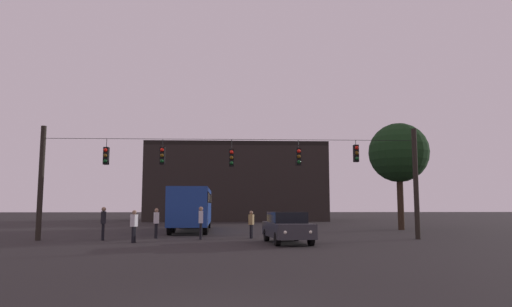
% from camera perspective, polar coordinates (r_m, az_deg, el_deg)
% --- Properties ---
extents(ground_plane, '(168.00, 168.00, 0.00)m').
position_cam_1_polar(ground_plane, '(32.62, -2.98, -9.81)').
color(ground_plane, black).
rests_on(ground_plane, ground).
extents(overhead_signal_span, '(20.69, 0.44, 6.13)m').
position_cam_1_polar(overhead_signal_span, '(24.56, -3.11, -2.49)').
color(overhead_signal_span, black).
rests_on(overhead_signal_span, ground).
extents(city_bus, '(2.90, 11.08, 3.00)m').
position_cam_1_polar(city_bus, '(32.97, -8.10, -6.47)').
color(city_bus, navy).
rests_on(city_bus, ground).
extents(car_near_right, '(2.26, 4.47, 1.52)m').
position_cam_1_polar(car_near_right, '(22.40, 3.98, -9.26)').
color(car_near_right, '#2D2D33').
rests_on(car_near_right, ground).
extents(car_far_left, '(2.25, 4.47, 1.52)m').
position_cam_1_polar(car_far_left, '(42.15, -9.14, -7.91)').
color(car_far_left, '#2D2D33').
rests_on(car_far_left, ground).
extents(pedestrian_crossing_left, '(0.36, 0.42, 1.68)m').
position_cam_1_polar(pedestrian_crossing_left, '(26.10, -12.54, -8.40)').
color(pedestrian_crossing_left, black).
rests_on(pedestrian_crossing_left, ground).
extents(pedestrian_crossing_center, '(0.32, 0.41, 1.60)m').
position_cam_1_polar(pedestrian_crossing_center, '(23.45, -15.22, -8.67)').
color(pedestrian_crossing_center, black).
rests_on(pedestrian_crossing_center, ground).
extents(pedestrian_crossing_right, '(0.31, 0.40, 1.76)m').
position_cam_1_polar(pedestrian_crossing_right, '(25.47, -18.80, -8.14)').
color(pedestrian_crossing_right, black).
rests_on(pedestrian_crossing_right, ground).
extents(pedestrian_near_bus, '(0.27, 0.38, 1.77)m').
position_cam_1_polar(pedestrian_near_bus, '(24.95, -7.01, -8.45)').
color(pedestrian_near_bus, black).
rests_on(pedestrian_near_bus, ground).
extents(pedestrian_trailing, '(0.34, 0.42, 1.54)m').
position_cam_1_polar(pedestrian_trailing, '(25.58, -0.61, -8.80)').
color(pedestrian_trailing, black).
rests_on(pedestrian_trailing, ground).
extents(corner_building, '(20.82, 11.22, 9.05)m').
position_cam_1_polar(corner_building, '(55.70, -2.47, -3.79)').
color(corner_building, black).
rests_on(corner_building, ground).
extents(tree_left_silhouette, '(4.52, 4.52, 8.10)m').
position_cam_1_polar(tree_left_silhouette, '(36.05, 17.65, 0.05)').
color(tree_left_silhouette, '#2D2116').
rests_on(tree_left_silhouette, ground).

